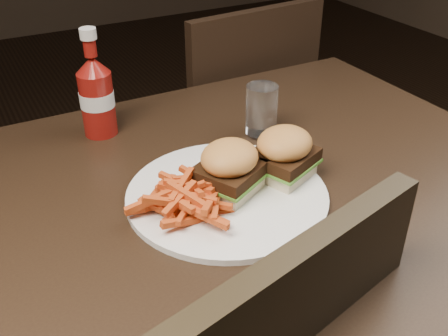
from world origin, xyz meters
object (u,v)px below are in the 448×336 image
tumbler (261,109)px  dining_table (198,204)px  chair_far (217,141)px  ketchup_bottle (98,105)px  plate (227,195)px

tumbler → dining_table: bearing=-147.9°
chair_far → tumbler: tumbler is taller
chair_far → ketchup_bottle: 0.70m
chair_far → dining_table: bearing=54.3°
dining_table → chair_far: dining_table is taller
dining_table → chair_far: 0.82m
plate → dining_table: bearing=140.9°
plate → tumbler: size_ratio=3.41×
chair_far → ketchup_bottle: size_ratio=3.34×
chair_far → ketchup_bottle: ketchup_bottle is taller
plate → ketchup_bottle: bearing=109.4°
chair_far → plate: plate is taller
plate → ketchup_bottle: ketchup_bottle is taller
plate → ketchup_bottle: (-0.11, 0.31, 0.06)m
ketchup_bottle → tumbler: (0.27, -0.16, -0.01)m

